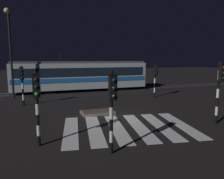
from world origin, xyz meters
The scene contains 12 objects.
ground_plane centered at (0.00, 0.00, 0.00)m, with size 120.00×120.00×0.00m, color black.
rail_near centered at (0.00, 10.43, 0.01)m, with size 80.00×0.12×0.03m, color #59595E.
rail_far centered at (0.00, 11.87, 0.01)m, with size 80.00×0.12×0.03m, color #59595E.
crosswalk_zebra centered at (0.00, -2.10, 0.01)m, with size 7.22×5.65×0.02m.
traffic_island centered at (-0.75, 1.16, 0.09)m, with size 2.10×1.29×0.18m.
traffic_light_corner_near_left centered at (-4.39, -3.14, 2.03)m, with size 0.36×0.42×3.09m.
traffic_light_corner_far_left centered at (-5.42, 5.17, 1.99)m, with size 0.36×0.42×3.02m.
traffic_light_corner_near_right centered at (4.78, -3.19, 2.25)m, with size 0.36×0.42×3.41m.
traffic_light_corner_far_right centered at (5.77, 5.03, 2.04)m, with size 0.36×0.42×3.10m.
traffic_light_kerb_mid_left centered at (-1.82, -4.77, 2.06)m, with size 0.36×0.42×3.12m.
street_lamp_trackside_left centered at (-6.43, 8.43, 4.78)m, with size 0.44×1.21×7.59m.
tram centered at (0.19, 11.15, 1.74)m, with size 14.50×2.58×4.15m.
Camera 1 is at (-4.31, -11.91, 3.56)m, focal length 34.24 mm.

